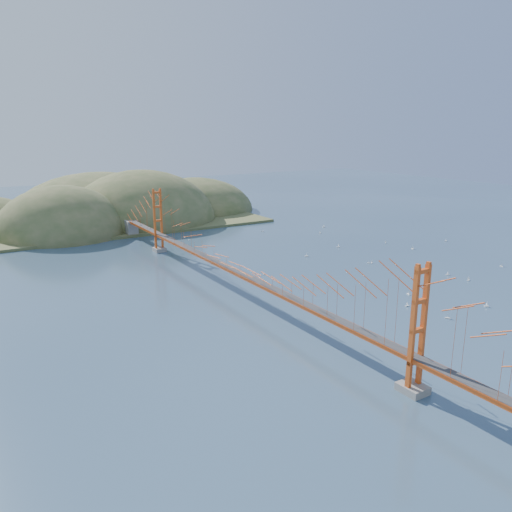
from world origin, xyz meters
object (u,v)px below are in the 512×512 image
sailboat_1 (448,274)px  sailboat_0 (409,293)px  sailboat_2 (487,306)px  bridge (239,246)px

sailboat_1 → sailboat_0: 12.98m
sailboat_1 → sailboat_2: bearing=-123.2°
sailboat_0 → sailboat_2: (4.72, -8.67, -0.00)m
bridge → sailboat_0: 24.37m
bridge → sailboat_0: bearing=-30.4°
sailboat_2 → bridge: bearing=140.5°
bridge → sailboat_2: bridge is taller
sailboat_0 → sailboat_1: bearing=14.8°
bridge → sailboat_0: bridge is taller
sailboat_0 → sailboat_2: size_ratio=1.00×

